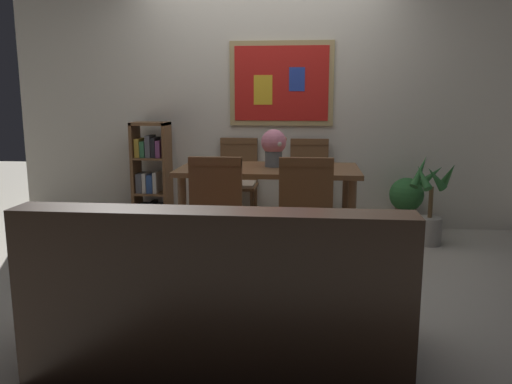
{
  "coord_description": "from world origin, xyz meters",
  "views": [
    {
      "loc": [
        0.45,
        -4.02,
        1.34
      ],
      "look_at": [
        0.07,
        -0.37,
        0.65
      ],
      "focal_mm": 36.31,
      "sensor_mm": 36.0,
      "label": 1
    }
  ],
  "objects_px": {
    "dining_table": "(269,179)",
    "bookshelf": "(152,180)",
    "dining_chair_near_right": "(306,207)",
    "leather_couch": "(222,301)",
    "dining_chair_far_left": "(238,176)",
    "potted_ivy": "(406,201)",
    "tv_remote": "(329,167)",
    "potted_palm": "(430,208)",
    "dining_chair_near_left": "(218,206)",
    "dining_chair_far_right": "(309,177)",
    "flower_vase": "(274,146)"
  },
  "relations": [
    {
      "from": "dining_table",
      "to": "bookshelf",
      "type": "relative_size",
      "value": 1.43
    },
    {
      "from": "dining_chair_near_right",
      "to": "leather_couch",
      "type": "relative_size",
      "value": 0.51
    },
    {
      "from": "dining_table",
      "to": "leather_couch",
      "type": "relative_size",
      "value": 0.85
    },
    {
      "from": "dining_chair_near_right",
      "to": "dining_chair_far_left",
      "type": "bearing_deg",
      "value": 115.9
    },
    {
      "from": "dining_chair_near_right",
      "to": "potted_ivy",
      "type": "bearing_deg",
      "value": 54.44
    },
    {
      "from": "leather_couch",
      "to": "tv_remote",
      "type": "height_order",
      "value": "leather_couch"
    },
    {
      "from": "dining_table",
      "to": "tv_remote",
      "type": "xyz_separation_m",
      "value": [
        0.52,
        -0.01,
        0.11
      ]
    },
    {
      "from": "dining_table",
      "to": "tv_remote",
      "type": "relative_size",
      "value": 9.52
    },
    {
      "from": "potted_palm",
      "to": "dining_chair_near_left",
      "type": "bearing_deg",
      "value": -149.81
    },
    {
      "from": "potted_palm",
      "to": "dining_chair_far_left",
      "type": "bearing_deg",
      "value": 166.38
    },
    {
      "from": "potted_palm",
      "to": "tv_remote",
      "type": "bearing_deg",
      "value": -161.08
    },
    {
      "from": "dining_chair_far_left",
      "to": "dining_chair_far_right",
      "type": "relative_size",
      "value": 1.0
    },
    {
      "from": "leather_couch",
      "to": "potted_ivy",
      "type": "xyz_separation_m",
      "value": [
        1.38,
        2.61,
        0.01
      ]
    },
    {
      "from": "dining_chair_far_right",
      "to": "dining_chair_near_right",
      "type": "xyz_separation_m",
      "value": [
        -0.02,
        -1.4,
        0.0
      ]
    },
    {
      "from": "tv_remote",
      "to": "dining_chair_near_left",
      "type": "bearing_deg",
      "value": -139.73
    },
    {
      "from": "tv_remote",
      "to": "potted_palm",
      "type": "bearing_deg",
      "value": 18.92
    },
    {
      "from": "dining_chair_near_left",
      "to": "tv_remote",
      "type": "relative_size",
      "value": 5.64
    },
    {
      "from": "dining_chair_far_left",
      "to": "potted_ivy",
      "type": "height_order",
      "value": "dining_chair_far_left"
    },
    {
      "from": "dining_chair_far_right",
      "to": "flower_vase",
      "type": "xyz_separation_m",
      "value": [
        -0.31,
        -0.65,
        0.37
      ]
    },
    {
      "from": "flower_vase",
      "to": "potted_ivy",
      "type": "bearing_deg",
      "value": 25.56
    },
    {
      "from": "dining_chair_far_left",
      "to": "bookshelf",
      "type": "distance_m",
      "value": 0.88
    },
    {
      "from": "dining_table",
      "to": "dining_chair_far_right",
      "type": "distance_m",
      "value": 0.79
    },
    {
      "from": "bookshelf",
      "to": "potted_ivy",
      "type": "bearing_deg",
      "value": -0.01
    },
    {
      "from": "potted_palm",
      "to": "tv_remote",
      "type": "xyz_separation_m",
      "value": [
        -0.92,
        -0.32,
        0.4
      ]
    },
    {
      "from": "dining_chair_near_left",
      "to": "bookshelf",
      "type": "xyz_separation_m",
      "value": [
        -0.93,
        1.38,
        -0.05
      ]
    },
    {
      "from": "dining_chair_far_left",
      "to": "leather_couch",
      "type": "distance_m",
      "value": 2.72
    },
    {
      "from": "dining_table",
      "to": "dining_chair_near_right",
      "type": "bearing_deg",
      "value": -64.94
    },
    {
      "from": "dining_table",
      "to": "flower_vase",
      "type": "bearing_deg",
      "value": 57.64
    },
    {
      "from": "bookshelf",
      "to": "flower_vase",
      "type": "distance_m",
      "value": 1.48
    },
    {
      "from": "dining_chair_far_left",
      "to": "potted_ivy",
      "type": "bearing_deg",
      "value": -2.83
    },
    {
      "from": "dining_chair_far_right",
      "to": "leather_couch",
      "type": "height_order",
      "value": "dining_chair_far_right"
    },
    {
      "from": "tv_remote",
      "to": "flower_vase",
      "type": "bearing_deg",
      "value": 171.31
    },
    {
      "from": "dining_table",
      "to": "dining_chair_far_left",
      "type": "relative_size",
      "value": 1.69
    },
    {
      "from": "dining_chair_far_right",
      "to": "potted_palm",
      "type": "xyz_separation_m",
      "value": [
        1.09,
        -0.4,
        -0.2
      ]
    },
    {
      "from": "dining_chair_near_left",
      "to": "potted_ivy",
      "type": "height_order",
      "value": "dining_chair_near_left"
    },
    {
      "from": "potted_palm",
      "to": "flower_vase",
      "type": "height_order",
      "value": "flower_vase"
    },
    {
      "from": "dining_chair_near_right",
      "to": "bookshelf",
      "type": "distance_m",
      "value": 2.07
    },
    {
      "from": "potted_ivy",
      "to": "tv_remote",
      "type": "relative_size",
      "value": 3.43
    },
    {
      "from": "dining_chair_near_left",
      "to": "potted_palm",
      "type": "distance_m",
      "value": 2.04
    },
    {
      "from": "dining_chair_far_left",
      "to": "potted_palm",
      "type": "height_order",
      "value": "dining_chair_far_left"
    },
    {
      "from": "dining_chair_near_right",
      "to": "potted_palm",
      "type": "xyz_separation_m",
      "value": [
        1.11,
        1.0,
        -0.2
      ]
    },
    {
      "from": "dining_chair_far_right",
      "to": "potted_palm",
      "type": "distance_m",
      "value": 1.18
    },
    {
      "from": "dining_table",
      "to": "potted_ivy",
      "type": "distance_m",
      "value": 1.48
    },
    {
      "from": "leather_couch",
      "to": "potted_palm",
      "type": "xyz_separation_m",
      "value": [
        1.52,
        2.26,
        0.02
      ]
    },
    {
      "from": "leather_couch",
      "to": "potted_palm",
      "type": "distance_m",
      "value": 2.72
    },
    {
      "from": "dining_chair_far_left",
      "to": "potted_palm",
      "type": "distance_m",
      "value": 1.87
    },
    {
      "from": "dining_chair_far_left",
      "to": "tv_remote",
      "type": "xyz_separation_m",
      "value": [
        0.89,
        -0.76,
        0.2
      ]
    },
    {
      "from": "dining_chair_near_left",
      "to": "flower_vase",
      "type": "height_order",
      "value": "flower_vase"
    },
    {
      "from": "dining_chair_far_right",
      "to": "flower_vase",
      "type": "bearing_deg",
      "value": -115.48
    },
    {
      "from": "dining_chair_near_left",
      "to": "dining_chair_near_right",
      "type": "distance_m",
      "value": 0.64
    }
  ]
}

